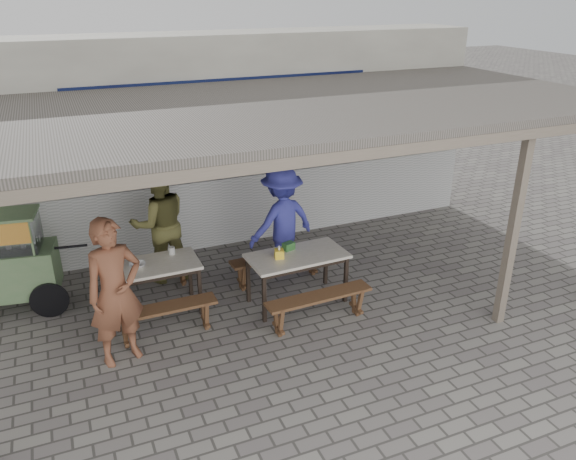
% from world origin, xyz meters
% --- Properties ---
extents(ground, '(60.00, 60.00, 0.00)m').
position_xyz_m(ground, '(0.00, 0.00, 0.00)').
color(ground, slate).
rests_on(ground, ground).
extents(back_wall, '(9.00, 1.28, 3.50)m').
position_xyz_m(back_wall, '(-0.00, 3.58, 1.72)').
color(back_wall, beige).
rests_on(back_wall, ground).
extents(warung_roof, '(9.00, 4.21, 2.81)m').
position_xyz_m(warung_roof, '(0.02, 0.90, 2.71)').
color(warung_roof, '#605952').
rests_on(warung_roof, ground).
extents(table_left, '(1.24, 0.70, 0.75)m').
position_xyz_m(table_left, '(-1.89, 1.13, 0.67)').
color(table_left, silver).
rests_on(table_left, ground).
extents(bench_left_street, '(1.34, 0.29, 0.45)m').
position_xyz_m(bench_left_street, '(-1.89, 0.47, 0.33)').
color(bench_left_street, brown).
rests_on(bench_left_street, ground).
extents(bench_left_wall, '(1.34, 0.29, 0.45)m').
position_xyz_m(bench_left_wall, '(-1.89, 1.78, 0.33)').
color(bench_left_wall, brown).
rests_on(bench_left_wall, ground).
extents(table_right, '(1.41, 0.76, 0.75)m').
position_xyz_m(table_right, '(0.03, 0.64, 0.67)').
color(table_right, silver).
rests_on(table_right, ground).
extents(bench_right_street, '(1.49, 0.34, 0.45)m').
position_xyz_m(bench_right_street, '(0.05, -0.03, 0.34)').
color(bench_right_street, brown).
rests_on(bench_right_street, ground).
extents(bench_right_wall, '(1.49, 0.34, 0.45)m').
position_xyz_m(bench_right_wall, '(0.00, 1.30, 0.34)').
color(bench_right_wall, brown).
rests_on(bench_right_wall, ground).
extents(vendor_cart, '(1.85, 0.90, 1.44)m').
position_xyz_m(vendor_cart, '(-3.71, 1.99, 0.78)').
color(vendor_cart, '#729060').
rests_on(vendor_cart, ground).
extents(patron_street_side, '(0.77, 0.61, 1.84)m').
position_xyz_m(patron_street_side, '(-2.47, 0.22, 0.92)').
color(patron_street_side, brown).
rests_on(patron_street_side, ground).
extents(patron_wall_side, '(0.92, 0.74, 1.83)m').
position_xyz_m(patron_wall_side, '(-1.58, 2.10, 0.92)').
color(patron_wall_side, brown).
rests_on(patron_wall_side, ground).
extents(patron_right_table, '(1.24, 0.88, 1.74)m').
position_xyz_m(patron_right_table, '(0.18, 1.58, 0.87)').
color(patron_right_table, '#3B3DAC').
rests_on(patron_right_table, ground).
extents(tissue_box, '(0.15, 0.15, 0.12)m').
position_xyz_m(tissue_box, '(-0.24, 0.64, 0.81)').
color(tissue_box, yellow).
rests_on(tissue_box, table_right).
extents(donation_box, '(0.19, 0.15, 0.11)m').
position_xyz_m(donation_box, '(-0.02, 0.83, 0.80)').
color(donation_box, '#2F652D').
rests_on(donation_box, table_right).
extents(condiment_jar, '(0.09, 0.09, 0.10)m').
position_xyz_m(condiment_jar, '(-1.58, 1.34, 0.80)').
color(condiment_jar, beige).
rests_on(condiment_jar, table_left).
extents(condiment_bowl, '(0.23, 0.23, 0.05)m').
position_xyz_m(condiment_bowl, '(-2.09, 1.12, 0.78)').
color(condiment_bowl, silver).
rests_on(condiment_bowl, table_left).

